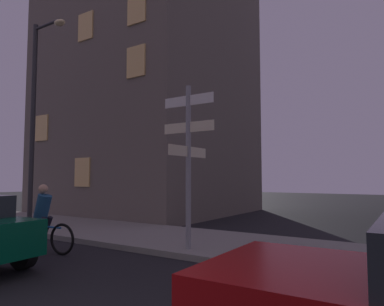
% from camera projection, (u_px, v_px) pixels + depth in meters
% --- Properties ---
extents(sidewalk_kerb, '(40.00, 3.38, 0.14)m').
position_uv_depth(sidewalk_kerb, '(266.00, 250.00, 8.19)').
color(sidewalk_kerb, gray).
rests_on(sidewalk_kerb, ground_plane).
extents(signpost, '(1.38, 1.52, 3.80)m').
position_uv_depth(signpost, '(188.00, 152.00, 8.10)').
color(signpost, gray).
rests_on(signpost, sidewalk_kerb).
extents(street_lamp, '(1.62, 0.28, 6.93)m').
position_uv_depth(street_lamp, '(37.00, 107.00, 11.73)').
color(street_lamp, '#2D2D30').
rests_on(street_lamp, sidewalk_kerb).
extents(cyclist, '(1.81, 0.38, 1.61)m').
position_uv_depth(cyclist, '(44.00, 221.00, 8.24)').
color(cyclist, black).
rests_on(cyclist, ground_plane).
extents(building_left_block, '(8.74, 8.85, 13.41)m').
position_uv_depth(building_left_block, '(152.00, 85.00, 18.45)').
color(building_left_block, '#6B6056').
rests_on(building_left_block, ground_plane).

